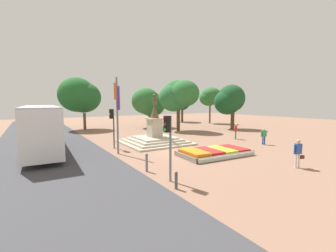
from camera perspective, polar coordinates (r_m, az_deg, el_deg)
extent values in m
plane|color=#8C6651|center=(17.87, 3.87, -6.72)|extent=(95.88, 95.88, 0.00)
cube|color=#3D3D42|center=(14.73, -26.54, -10.13)|extent=(8.09, 83.90, 0.01)
cube|color=#38281C|center=(17.25, 11.75, -6.78)|extent=(5.28, 2.88, 0.30)
cube|color=gray|center=(16.27, 14.84, -7.57)|extent=(5.33, 0.41, 0.34)
cube|color=gray|center=(18.27, 9.02, -5.95)|extent=(5.33, 0.41, 0.34)
cube|color=gray|center=(15.72, 4.38, -7.86)|extent=(0.26, 2.79, 0.34)
cube|color=gray|center=(19.01, 17.82, -5.69)|extent=(0.26, 2.79, 0.34)
cube|color=orange|center=(16.08, 6.70, -6.65)|extent=(1.37, 2.46, 0.24)
cube|color=red|center=(16.81, 10.16, -6.23)|extent=(1.37, 2.46, 0.19)
cube|color=yellow|center=(17.60, 13.31, -5.82)|extent=(1.37, 2.46, 0.14)
cube|color=red|center=(18.44, 16.19, -5.37)|extent=(1.37, 2.46, 0.14)
cube|color=#B2BCAD|center=(16.24, 14.96, -7.62)|extent=(5.07, 0.49, 0.27)
cube|color=#B1A792|center=(21.80, -3.39, -4.17)|extent=(5.90, 5.90, 0.16)
cube|color=#B0A691|center=(21.77, -3.40, -3.76)|extent=(5.09, 5.09, 0.16)
cube|color=#B0A691|center=(21.74, -3.40, -3.35)|extent=(4.28, 4.28, 0.16)
cube|color=#B3A994|center=(21.72, -3.40, -2.94)|extent=(3.47, 3.47, 0.16)
cube|color=#B2A893|center=(21.59, -3.42, -0.50)|extent=(1.15, 1.15, 1.70)
cube|color=#B2A893|center=(21.51, -3.43, 1.91)|extent=(1.35, 1.35, 0.12)
cone|color=brown|center=(21.47, -3.44, 3.71)|extent=(0.86, 0.86, 1.24)
cylinder|color=brown|center=(21.45, -3.46, 6.32)|extent=(0.37, 0.37, 0.72)
sphere|color=brown|center=(21.46, -3.47, 7.70)|extent=(0.31, 0.31, 0.31)
cylinder|color=brown|center=(21.26, -3.13, 6.71)|extent=(0.15, 0.58, 0.52)
cylinder|color=slate|center=(11.14, 0.61, -5.85)|extent=(0.12, 0.12, 3.30)
cube|color=black|center=(10.83, -0.22, 0.49)|extent=(0.26, 0.30, 0.80)
cylinder|color=#4B0808|center=(10.73, -0.80, 1.87)|extent=(0.04, 0.14, 0.14)
cylinder|color=#543E08|center=(10.75, -0.80, 0.45)|extent=(0.04, 0.14, 0.14)
cylinder|color=green|center=(10.78, -0.80, -0.96)|extent=(0.04, 0.14, 0.14)
cylinder|color=#4C5156|center=(19.65, -13.60, -0.71)|extent=(0.12, 0.12, 3.38)
cube|color=black|center=(19.46, -14.23, 3.02)|extent=(0.27, 0.30, 0.80)
cylinder|color=#4B0808|center=(19.39, -14.62, 3.79)|extent=(0.05, 0.14, 0.14)
cylinder|color=yellow|center=(19.40, -14.60, 3.00)|extent=(0.05, 0.14, 0.14)
cylinder|color=#0D4211|center=(19.42, -14.58, 2.21)|extent=(0.05, 0.14, 0.14)
cylinder|color=slate|center=(17.38, -12.72, 2.48)|extent=(0.14, 0.14, 5.81)
cube|color=#D84C19|center=(17.61, -13.27, 8.60)|extent=(0.07, 0.42, 1.26)
cylinder|color=slate|center=(17.66, -13.32, 10.65)|extent=(0.10, 0.56, 0.03)
cube|color=#6B2D8C|center=(17.12, -12.45, 6.93)|extent=(0.07, 0.37, 1.74)
cylinder|color=slate|center=(17.16, -12.52, 9.83)|extent=(0.09, 0.51, 0.03)
cube|color=silver|center=(20.61, -29.52, -0.30)|extent=(2.85, 11.72, 3.19)
cube|color=black|center=(20.57, -29.59, 1.02)|extent=(2.86, 11.38, 1.02)
cube|color=#AFAFB3|center=(20.51, -29.76, 4.27)|extent=(2.79, 11.49, 0.10)
cylinder|color=black|center=(24.57, -31.94, -3.04)|extent=(0.31, 0.91, 0.90)
cylinder|color=black|center=(24.57, -26.79, -2.77)|extent=(0.31, 0.91, 0.90)
cylinder|color=black|center=(17.70, -32.82, -6.32)|extent=(0.31, 0.91, 0.90)
cylinder|color=black|center=(17.69, -25.63, -5.95)|extent=(0.31, 0.91, 0.90)
cylinder|color=beige|center=(15.70, 29.75, -7.68)|extent=(0.13, 0.13, 0.87)
cylinder|color=beige|center=(15.82, 30.24, -7.61)|extent=(0.13, 0.13, 0.87)
cube|color=#264CA5|center=(15.61, 30.14, -4.99)|extent=(0.43, 0.34, 0.62)
cylinder|color=#264CA5|center=(15.46, 29.47, -5.17)|extent=(0.09, 0.09, 0.59)
cylinder|color=#264CA5|center=(15.78, 30.78, -5.03)|extent=(0.09, 0.09, 0.59)
sphere|color=tan|center=(15.54, 30.23, -3.36)|extent=(0.22, 0.22, 0.22)
cube|color=#591E19|center=(15.91, 30.85, -6.76)|extent=(0.30, 0.21, 0.22)
cylinder|color=#338C4C|center=(25.04, 16.75, -2.28)|extent=(0.13, 0.13, 0.85)
cylinder|color=#338C4C|center=(25.22, 16.82, -2.23)|extent=(0.13, 0.13, 0.85)
cube|color=red|center=(25.04, 16.83, -0.62)|extent=(0.44, 0.39, 0.60)
cylinder|color=red|center=(24.81, 16.75, -0.75)|extent=(0.09, 0.09, 0.57)
cylinder|color=red|center=(25.28, 16.92, -0.63)|extent=(0.09, 0.09, 0.57)
sphere|color=beige|center=(24.99, 16.87, 0.38)|extent=(0.22, 0.22, 0.22)
cylinder|color=#264CA5|center=(22.81, 22.92, -3.40)|extent=(0.13, 0.13, 0.77)
cylinder|color=#264CA5|center=(22.90, 23.31, -3.38)|extent=(0.13, 0.13, 0.77)
cube|color=#338C4C|center=(22.76, 23.19, -1.75)|extent=(0.44, 0.35, 0.55)
cylinder|color=#338C4C|center=(22.64, 22.67, -1.83)|extent=(0.09, 0.09, 0.52)
cylinder|color=#338C4C|center=(22.89, 23.69, -1.79)|extent=(0.09, 0.09, 0.52)
sphere|color=beige|center=(22.71, 23.23, -0.74)|extent=(0.20, 0.20, 0.20)
cylinder|color=#4C5156|center=(10.53, 2.09, -13.90)|extent=(0.14, 0.14, 0.71)
sphere|color=#4C5156|center=(10.40, 2.10, -11.84)|extent=(0.16, 0.16, 0.16)
cylinder|color=slate|center=(13.01, -5.43, -9.47)|extent=(0.15, 0.15, 0.95)
sphere|color=slate|center=(12.88, -5.45, -7.25)|extent=(0.16, 0.16, 0.16)
cylinder|color=#4C3823|center=(34.09, 16.05, 1.40)|extent=(0.53, 0.53, 2.62)
ellipsoid|color=#194D26|center=(34.40, 14.83, 5.90)|extent=(3.93, 3.77, 3.72)
ellipsoid|color=#1B4D26|center=(34.65, 15.76, 6.78)|extent=(4.07, 3.92, 4.04)
cylinder|color=#4C3823|center=(30.84, 2.62, 1.50)|extent=(0.47, 0.47, 2.99)
ellipsoid|color=#2B6C33|center=(30.42, 4.24, 8.25)|extent=(3.93, 3.95, 3.54)
ellipsoid|color=#2A6D31|center=(31.63, 2.39, 8.23)|extent=(4.30, 3.72, 3.70)
ellipsoid|color=#2B6A36|center=(31.07, 1.54, 7.19)|extent=(4.26, 3.85, 3.79)
cylinder|color=brown|center=(34.50, -20.40, 1.12)|extent=(0.38, 0.38, 2.40)
ellipsoid|color=#215928|center=(34.87, -20.74, 6.84)|extent=(4.99, 5.34, 4.43)
ellipsoid|color=#215D26|center=(34.83, -22.15, 7.38)|extent=(5.14, 5.35, 4.89)
cylinder|color=brown|center=(42.41, 10.58, 2.94)|extent=(0.30, 0.30, 3.41)
ellipsoid|color=#2D6C35|center=(42.86, 10.86, 7.78)|extent=(3.64, 3.85, 2.82)
ellipsoid|color=#2B6B30|center=(42.85, 10.31, 7.04)|extent=(3.50, 3.42, 2.97)
cylinder|color=brown|center=(35.57, -4.70, 1.52)|extent=(0.33, 0.33, 2.28)
ellipsoid|color=#2C6B36|center=(35.62, -4.12, 5.41)|extent=(4.08, 4.36, 3.73)
ellipsoid|color=#316E35|center=(35.06, -5.71, 6.36)|extent=(4.36, 4.15, 4.05)
ellipsoid|color=#2A6A32|center=(36.11, -4.67, 6.40)|extent=(3.95, 3.73, 3.15)
cylinder|color=brown|center=(45.33, 3.62, 2.87)|extent=(0.46, 0.46, 2.84)
ellipsoid|color=#174D22|center=(44.66, 3.54, 5.98)|extent=(3.17, 3.04, 3.05)
ellipsoid|color=#1A4D24|center=(45.71, 2.68, 6.88)|extent=(3.84, 3.78, 3.29)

